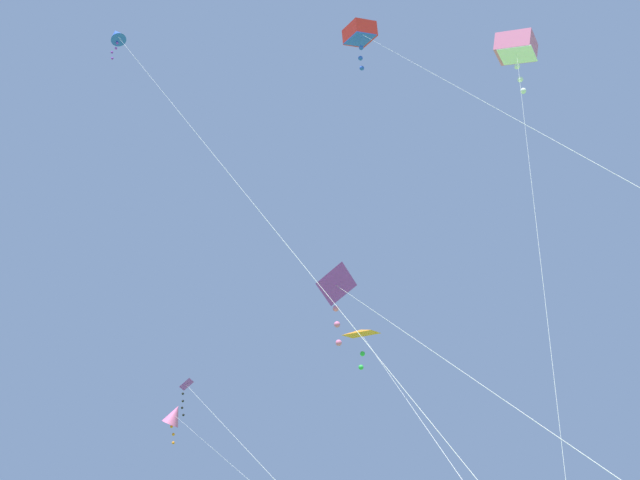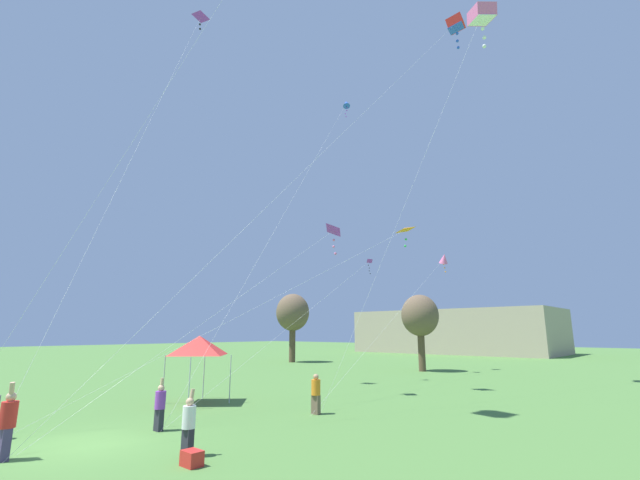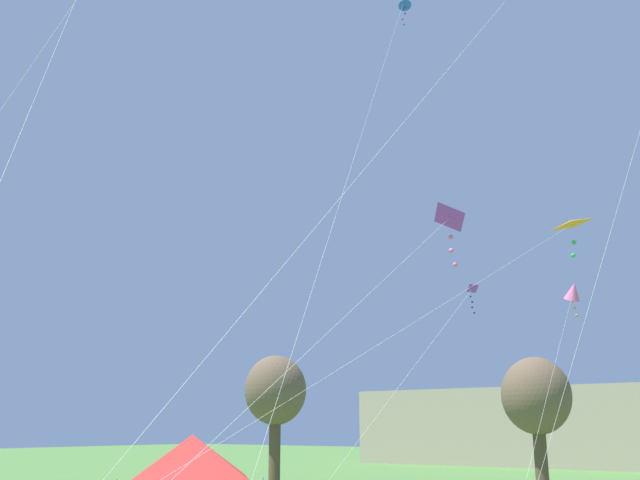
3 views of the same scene
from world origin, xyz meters
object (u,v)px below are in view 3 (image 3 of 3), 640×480
Objects in this scene: kite_blue_diamond_2 at (404,2)px; kite_orange_delta_3 at (569,225)px; kite_pink_diamond_1 at (573,292)px; festival_tent at (192,456)px; kite_purple_delta_5 at (449,220)px; kite_purple_delta_4 at (468,295)px.

kite_blue_diamond_2 reaches higher than kite_orange_delta_3.
festival_tent is at bearing -93.25° from kite_pink_diamond_1.
kite_pink_diamond_1 is 19.98m from kite_purple_delta_5.
kite_blue_diamond_2 is 17.20m from kite_purple_delta_4.
kite_purple_delta_4 is (1.12, 13.43, 5.67)m from festival_tent.
kite_orange_delta_3 reaches higher than kite_purple_delta_5.
kite_purple_delta_5 is at bearing -56.39° from kite_blue_diamond_2.
kite_pink_diamond_1 is at bearing 64.29° from kite_blue_diamond_2.
kite_orange_delta_3 is 5.65m from kite_purple_delta_4.
kite_blue_diamond_2 is (-3.06, 16.69, 22.04)m from festival_tent.
kite_purple_delta_5 is (3.84, 6.32, 6.59)m from festival_tent.
kite_blue_diamond_2 is 1.64× the size of kite_purple_delta_5.
kite_blue_diamond_2 is at bearing 142.04° from kite_purple_delta_4.
kite_orange_delta_3 is (4.49, -15.20, -0.56)m from kite_pink_diamond_1.
kite_orange_delta_3 is at bearing 61.34° from festival_tent.
festival_tent is at bearing -121.27° from kite_purple_delta_5.
kite_pink_diamond_1 is at bearing 88.37° from kite_purple_delta_4.
kite_pink_diamond_1 is 1.27× the size of kite_orange_delta_3.
kite_purple_delta_4 is (-0.36, -12.70, -2.02)m from kite_pink_diamond_1.
kite_purple_delta_5 reaches higher than kite_purple_delta_4.
kite_orange_delta_3 is at bearing -32.56° from kite_blue_diamond_2.
kite_pink_diamond_1 is 1.00× the size of kite_blue_diamond_2.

